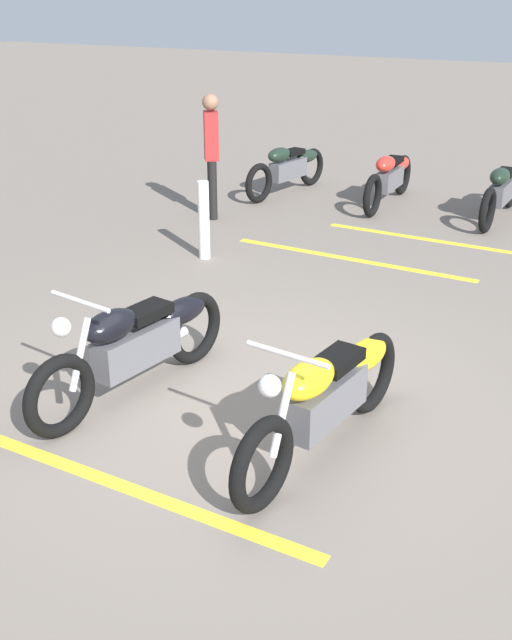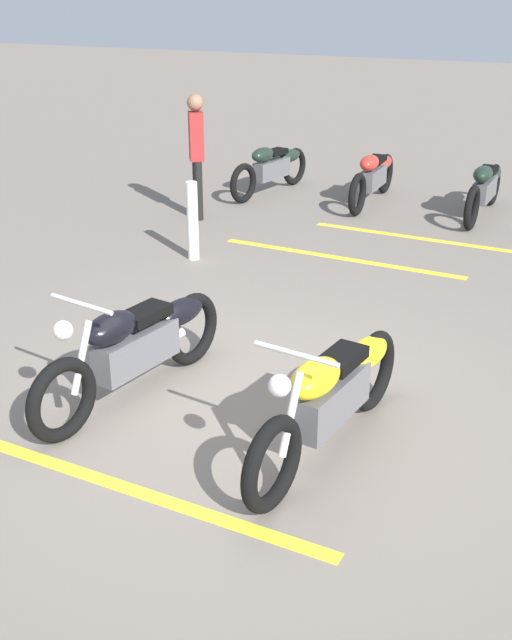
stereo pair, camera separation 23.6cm
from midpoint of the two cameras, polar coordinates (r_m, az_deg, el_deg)
name	(u,v)px [view 2 (the right image)]	position (r m, az deg, el deg)	size (l,w,h in m)	color
ground_plane	(242,404)	(6.50, -2.06, -6.17)	(60.00, 60.00, 0.00)	slate
motorcycle_bright_foreground	(332,394)	(5.71, 4.41, -5.42)	(2.22, 0.64, 1.04)	black
motorcycle_dark_foreground	(137,345)	(6.53, -9.75, -1.81)	(2.21, 0.68, 1.04)	black
motorcycle_row_left	(485,187)	(12.01, 15.86, 9.34)	(2.10, 0.31, 0.79)	black
motorcycle_row_center	(374,175)	(12.40, 8.05, 10.44)	(2.11, 0.27, 0.79)	black
motorcycle_row_right	(272,167)	(12.89, 0.65, 11.13)	(2.04, 0.54, 0.78)	black
bystander_near_row	(197,151)	(11.36, -4.97, 12.23)	(0.32, 0.30, 1.77)	black
bollard_post	(193,221)	(9.72, -5.36, 7.22)	(0.14, 0.14, 0.98)	white
parking_stripe_near	(125,487)	(5.61, -10.77, -11.95)	(3.20, 0.12, 0.01)	yellow
parking_stripe_mid	(340,258)	(9.89, 5.49, 4.54)	(3.20, 0.12, 0.01)	yellow
parking_stripe_far	(427,239)	(10.80, 11.80, 5.79)	(3.20, 0.12, 0.01)	yellow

